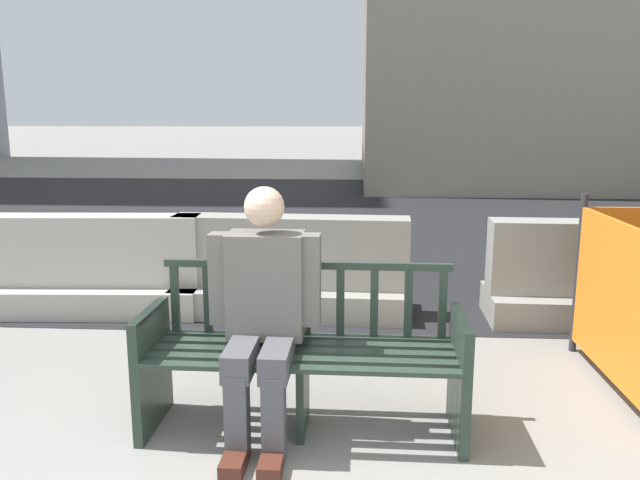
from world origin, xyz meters
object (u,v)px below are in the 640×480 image
(street_bench, at_px, (303,359))
(seated_person, at_px, (263,309))
(jersey_barrier_centre, at_px, (291,274))
(jersey_barrier_right, at_px, (613,282))
(jersey_barrier_left, at_px, (85,272))

(street_bench, bearing_deg, seated_person, -164.80)
(jersey_barrier_centre, relative_size, jersey_barrier_right, 1.00)
(seated_person, distance_m, jersey_barrier_left, 2.77)
(jersey_barrier_centre, bearing_deg, jersey_barrier_left, -178.35)
(street_bench, distance_m, jersey_barrier_right, 3.04)
(street_bench, height_order, jersey_barrier_left, street_bench)
(street_bench, height_order, jersey_barrier_right, street_bench)
(street_bench, xyz_separation_m, jersey_barrier_right, (2.36, 1.92, -0.06))
(seated_person, xyz_separation_m, jersey_barrier_right, (2.56, 1.97, -0.35))
(seated_person, bearing_deg, jersey_barrier_centre, 92.29)
(jersey_barrier_right, bearing_deg, jersey_barrier_centre, 177.78)
(seated_person, bearing_deg, jersey_barrier_right, 37.57)
(street_bench, xyz_separation_m, jersey_barrier_left, (-2.07, 1.97, -0.06))
(street_bench, distance_m, jersey_barrier_centre, 2.04)
(street_bench, xyz_separation_m, jersey_barrier_centre, (-0.28, 2.02, -0.06))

